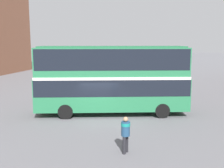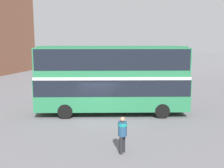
{
  "view_description": "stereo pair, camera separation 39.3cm",
  "coord_description": "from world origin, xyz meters",
  "views": [
    {
      "loc": [
        4.28,
        -16.9,
        5.17
      ],
      "look_at": [
        0.55,
        1.25,
        2.21
      ],
      "focal_mm": 42.0,
      "sensor_mm": 36.0,
      "label": 1
    },
    {
      "loc": [
        4.66,
        -16.82,
        5.17
      ],
      "look_at": [
        0.55,
        1.25,
        2.21
      ],
      "focal_mm": 42.0,
      "sensor_mm": 36.0,
      "label": 2
    }
  ],
  "objects": [
    {
      "name": "pedestrian_foreground",
      "position": [
        2.55,
        -5.31,
        1.08
      ],
      "size": [
        0.54,
        0.54,
        1.76
      ],
      "rotation": [
        0.0,
        0.0,
        2.86
      ],
      "color": "#232328",
      "rests_on": "ground_plane"
    },
    {
      "name": "parked_car_kerb_near",
      "position": [
        2.27,
        11.23,
        0.8
      ],
      "size": [
        4.53,
        2.17,
        1.57
      ],
      "rotation": [
        0.0,
        0.0,
        0.09
      ],
      "color": "silver",
      "rests_on": "ground_plane"
    },
    {
      "name": "double_decker_bus",
      "position": [
        0.55,
        1.25,
        2.8
      ],
      "size": [
        11.0,
        5.05,
        4.91
      ],
      "rotation": [
        0.0,
        0.0,
        0.24
      ],
      "color": "#287A4C",
      "rests_on": "ground_plane"
    },
    {
      "name": "ground_plane",
      "position": [
        0.0,
        0.0,
        0.0
      ],
      "size": [
        240.0,
        240.0,
        0.0
      ],
      "primitive_type": "plane",
      "color": "slate"
    }
  ]
}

